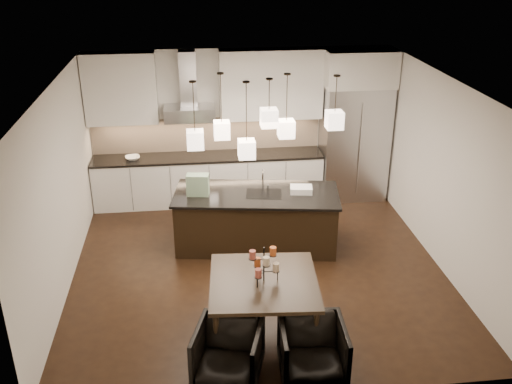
{
  "coord_description": "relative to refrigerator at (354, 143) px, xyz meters",
  "views": [
    {
      "loc": [
        -0.9,
        -7.42,
        4.62
      ],
      "look_at": [
        0.0,
        0.2,
        1.15
      ],
      "focal_mm": 40.0,
      "sensor_mm": 36.0,
      "label": 1
    }
  ],
  "objects": [
    {
      "name": "candle_f",
      "position": [
        -2.21,
        -4.12,
        0.06
      ],
      "size": [
        0.09,
        0.09,
        0.1
      ],
      "primitive_type": "cylinder",
      "rotation": [
        0.0,
        0.0,
        -0.08
      ],
      "color": "beige",
      "rests_on": "candelabra"
    },
    {
      "name": "food_container",
      "position": [
        -1.34,
        -1.77,
        -0.11
      ],
      "size": [
        0.37,
        0.29,
        0.1
      ],
      "primitive_type": "cube",
      "rotation": [
        0.0,
        0.0,
        -0.15
      ],
      "color": "silver",
      "rests_on": "island_top"
    },
    {
      "name": "wall_left",
      "position": [
        -4.86,
        -2.38,
        0.32
      ],
      "size": [
        0.02,
        5.5,
        2.8
      ],
      "primitive_type": "cube",
      "color": "silver",
      "rests_on": "ground"
    },
    {
      "name": "armchair_left",
      "position": [
        -2.72,
        -4.73,
        -0.74
      ],
      "size": [
        0.91,
        0.92,
        0.68
      ],
      "primitive_type": "imported",
      "rotation": [
        0.0,
        0.0,
        -0.29
      ],
      "color": "black",
      "rests_on": "floor"
    },
    {
      "name": "upper_cab_right",
      "position": [
        -1.55,
        0.19,
        1.1
      ],
      "size": [
        1.85,
        0.35,
        1.25
      ],
      "primitive_type": "cube",
      "color": "silver",
      "rests_on": "wall_back"
    },
    {
      "name": "faucet",
      "position": [
        -1.93,
        -1.64,
        0.03
      ],
      "size": [
        0.13,
        0.25,
        0.38
      ],
      "primitive_type": null,
      "rotation": [
        0.0,
        0.0,
        -0.15
      ],
      "color": "silver",
      "rests_on": "island_top"
    },
    {
      "name": "lower_cabinets",
      "position": [
        -2.73,
        0.05,
        -0.64
      ],
      "size": [
        4.21,
        0.62,
        0.88
      ],
      "primitive_type": "cube",
      "color": "silver",
      "rests_on": "floor"
    },
    {
      "name": "pendant_e",
      "position": [
        -0.91,
        -1.93,
        1.06
      ],
      "size": [
        0.24,
        0.24,
        0.26
      ],
      "primitive_type": "cube",
      "color": "beige",
      "rests_on": "ceiling"
    },
    {
      "name": "floor",
      "position": [
        -2.1,
        -2.38,
        -1.08
      ],
      "size": [
        5.5,
        5.5,
        0.02
      ],
      "primitive_type": "cube",
      "color": "black",
      "rests_on": "ground"
    },
    {
      "name": "pendant_b",
      "position": [
        -2.55,
        -1.58,
        0.86
      ],
      "size": [
        0.24,
        0.24,
        0.26
      ],
      "primitive_type": "cube",
      "color": "beige",
      "rests_on": "ceiling"
    },
    {
      "name": "countertop",
      "position": [
        -2.73,
        0.05,
        -0.17
      ],
      "size": [
        4.21,
        0.66,
        0.04
      ],
      "primitive_type": "cube",
      "color": "black",
      "rests_on": "lower_cabinets"
    },
    {
      "name": "candelabra",
      "position": [
        -2.22,
        -3.98,
        -0.06
      ],
      "size": [
        0.4,
        0.4,
        0.46
      ],
      "primitive_type": null,
      "rotation": [
        0.0,
        0.0,
        -0.08
      ],
      "color": "black",
      "rests_on": "dining_table"
    },
    {
      "name": "pendant_d",
      "position": [
        -1.59,
        -1.74,
        0.89
      ],
      "size": [
        0.24,
        0.24,
        0.26
      ],
      "primitive_type": "cube",
      "color": "beige",
      "rests_on": "ceiling"
    },
    {
      "name": "fridge_panel",
      "position": [
        0.0,
        0.0,
        1.4
      ],
      "size": [
        1.26,
        0.72,
        0.65
      ],
      "primitive_type": "cube",
      "color": "silver",
      "rests_on": "refrigerator"
    },
    {
      "name": "armchair_right",
      "position": [
        -1.77,
        -4.8,
        -0.73
      ],
      "size": [
        0.77,
        0.79,
        0.69
      ],
      "primitive_type": "imported",
      "rotation": [
        0.0,
        0.0,
        -0.05
      ],
      "color": "black",
      "rests_on": "floor"
    },
    {
      "name": "hood_chimney",
      "position": [
        -3.03,
        0.21,
        1.24
      ],
      "size": [
        0.3,
        0.28,
        0.96
      ],
      "primitive_type": "cube",
      "color": "#B7B7BA",
      "rests_on": "hood_canopy"
    },
    {
      "name": "wall_back",
      "position": [
        -2.1,
        0.38,
        0.32
      ],
      "size": [
        5.5,
        0.02,
        2.8
      ],
      "primitive_type": "cube",
      "color": "silver",
      "rests_on": "ground"
    },
    {
      "name": "wall_front",
      "position": [
        -2.1,
        -5.14,
        0.32
      ],
      "size": [
        5.5,
        0.02,
        2.8
      ],
      "primitive_type": "cube",
      "color": "silver",
      "rests_on": "ground"
    },
    {
      "name": "wall_right",
      "position": [
        0.66,
        -2.38,
        0.32
      ],
      "size": [
        0.02,
        5.5,
        2.8
      ],
      "primitive_type": "cube",
      "color": "silver",
      "rests_on": "ground"
    },
    {
      "name": "tote_bag",
      "position": [
        -2.95,
        -1.67,
        0.01
      ],
      "size": [
        0.36,
        0.23,
        0.34
      ],
      "primitive_type": "cube",
      "rotation": [
        0.0,
        0.0,
        -0.15
      ],
      "color": "#1B5E29",
      "rests_on": "island_top"
    },
    {
      "name": "candle_e",
      "position": [
        -2.35,
        -3.95,
        0.06
      ],
      "size": [
        0.09,
        0.09,
        0.1
      ],
      "primitive_type": "cylinder",
      "rotation": [
        0.0,
        0.0,
        -0.08
      ],
      "color": "#AF4C3E",
      "rests_on": "candelabra"
    },
    {
      "name": "refrigerator",
      "position": [
        0.0,
        0.0,
        0.0
      ],
      "size": [
        1.2,
        0.72,
        2.15
      ],
      "primitive_type": "cube",
      "color": "#B7B7BA",
      "rests_on": "floor"
    },
    {
      "name": "candle_b",
      "position": [
        -2.28,
        -3.85,
        -0.11
      ],
      "size": [
        0.09,
        0.09,
        0.1
      ],
      "primitive_type": "cylinder",
      "rotation": [
        0.0,
        0.0,
        -0.08
      ],
      "color": "#C75622",
      "rests_on": "candelabra"
    },
    {
      "name": "pendant_f",
      "position": [
        -2.23,
        -2.15,
        0.74
      ],
      "size": [
        0.24,
        0.24,
        0.26
      ],
      "primitive_type": "cube",
      "color": "beige",
      "rests_on": "ceiling"
    },
    {
      "name": "candle_d",
      "position": [
        -2.1,
        -3.9,
        0.06
      ],
      "size": [
        0.09,
        0.09,
        0.1
      ],
      "primitive_type": "cylinder",
      "rotation": [
        0.0,
        0.0,
        -0.08
      ],
      "color": "#C75622",
      "rests_on": "candelabra"
    },
    {
      "name": "island_body",
      "position": [
        -2.04,
        -1.72,
        -0.64
      ],
      "size": [
        2.62,
        1.36,
        0.88
      ],
      "primitive_type": "cube",
      "rotation": [
        0.0,
        0.0,
        -0.15
      ],
      "color": "black",
      "rests_on": "floor"
    },
    {
      "name": "candle_c",
      "position": [
        -2.3,
        -4.1,
        -0.11
      ],
      "size": [
        0.09,
        0.09,
        0.1
      ],
      "primitive_type": "cylinder",
      "rotation": [
        0.0,
        0.0,
        -0.08
      ],
      "color": "#AF4C3E",
      "rests_on": "candelabra"
    },
    {
      "name": "fruit_bowl",
      "position": [
        -4.09,
        0.0,
        -0.12
      ],
      "size": [
        0.31,
        0.31,
        0.06
      ],
      "primitive_type": "imported",
      "rotation": [
        0.0,
        0.0,
        0.2
      ],
      "color": "silver",
      "rests_on": "countertop"
    },
    {
      "name": "pendant_a",
      "position": [
        -2.96,
        -2.04,
        0.88
      ],
      "size": [
        0.24,
        0.24,
        0.26
      ],
      "primitive_type": "cube",
      "color": "beige",
      "rests_on": "ceiling"
    },
    {
      "name": "ceiling",
      "position": [
        -2.1,
        -2.38,
        1.73
      ],
      "size": [
        5.5,
        5.5,
        0.02
      ],
      "primitive_type": "cube",
      "color": "white",
      "rests_on": "wall_back"
    },
    {
      "name": "backsplash",
      "position": [
        -2.73,
        0.35,
        0.16
      ],
      "size": [
        4.21,
        0.02,
        0.63
      ],
      "primitive_type": "cube",
      "color": "#C7AD94",
      "rests_on": "countertop"
    },
    {
      "name": "pendant_c",
      "position": [
        -1.89,
        -2.01,
        1.15
      ],
      "size": [
        0.24,
        0.24,
        0.26
      ],
      "primitive_type": "cube",
      "color": "beige",
      "rests_on": "ceiling"
    },
    {
      "name": "dining_table",
      "position": [
        -2.22,
        -3.98,
        -0.68
      ],
      "size": [
        1.4,
        1.4,
        0.78
      ],
      "primitive_type": null,
      "rotation": [
        0.0,
        0.0,
        -0.08
      ],
      "color": "black",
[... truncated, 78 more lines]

